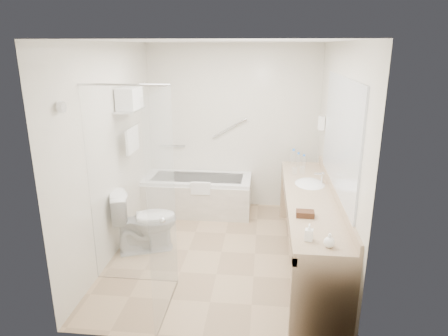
# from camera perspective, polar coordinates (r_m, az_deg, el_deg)

# --- Properties ---
(floor) EXTENTS (3.20, 3.20, 0.00)m
(floor) POSITION_cam_1_polar(r_m,az_deg,el_deg) (5.07, -0.36, -11.88)
(floor) COLOR tan
(floor) RESTS_ON ground
(ceiling) EXTENTS (2.60, 3.20, 0.10)m
(ceiling) POSITION_cam_1_polar(r_m,az_deg,el_deg) (4.44, -0.43, 17.66)
(ceiling) COLOR silver
(ceiling) RESTS_ON wall_back
(wall_back) EXTENTS (2.60, 0.10, 2.50)m
(wall_back) POSITION_cam_1_polar(r_m,az_deg,el_deg) (6.15, 1.28, 5.77)
(wall_back) COLOR beige
(wall_back) RESTS_ON ground
(wall_front) EXTENTS (2.60, 0.10, 2.50)m
(wall_front) POSITION_cam_1_polar(r_m,az_deg,el_deg) (3.10, -3.72, -5.85)
(wall_front) COLOR beige
(wall_front) RESTS_ON ground
(wall_left) EXTENTS (0.10, 3.20, 2.50)m
(wall_left) POSITION_cam_1_polar(r_m,az_deg,el_deg) (4.91, -15.66, 2.24)
(wall_left) COLOR beige
(wall_left) RESTS_ON ground
(wall_right) EXTENTS (0.10, 3.20, 2.50)m
(wall_right) POSITION_cam_1_polar(r_m,az_deg,el_deg) (4.64, 15.78, 1.37)
(wall_right) COLOR beige
(wall_right) RESTS_ON ground
(bathtub) EXTENTS (1.60, 0.73, 0.59)m
(bathtub) POSITION_cam_1_polar(r_m,az_deg,el_deg) (6.14, -3.73, -3.77)
(bathtub) COLOR white
(bathtub) RESTS_ON floor
(grab_bar_short) EXTENTS (0.40, 0.03, 0.03)m
(grab_bar_short) POSITION_cam_1_polar(r_m,az_deg,el_deg) (6.32, -7.39, 3.17)
(grab_bar_short) COLOR silver
(grab_bar_short) RESTS_ON wall_back
(grab_bar_long) EXTENTS (0.53, 0.03, 0.33)m
(grab_bar_long) POSITION_cam_1_polar(r_m,az_deg,el_deg) (6.11, 0.78, 5.71)
(grab_bar_long) COLOR silver
(grab_bar_long) RESTS_ON wall_back
(shower_enclosure) EXTENTS (0.96, 0.91, 2.11)m
(shower_enclosure) POSITION_cam_1_polar(r_m,az_deg,el_deg) (3.92, -11.16, -4.04)
(shower_enclosure) COLOR silver
(shower_enclosure) RESTS_ON floor
(towel_shelf) EXTENTS (0.24, 0.55, 0.81)m
(towel_shelf) POSITION_cam_1_polar(r_m,az_deg,el_deg) (5.09, -13.31, 8.71)
(towel_shelf) COLOR silver
(towel_shelf) RESTS_ON wall_left
(vanity_counter) EXTENTS (0.55, 2.70, 0.95)m
(vanity_counter) POSITION_cam_1_polar(r_m,az_deg,el_deg) (4.66, 12.11, -6.25)
(vanity_counter) COLOR tan
(vanity_counter) RESTS_ON floor
(sink) EXTENTS (0.40, 0.52, 0.14)m
(sink) POSITION_cam_1_polar(r_m,az_deg,el_deg) (4.97, 12.14, -2.53)
(sink) COLOR white
(sink) RESTS_ON vanity_counter
(faucet) EXTENTS (0.03, 0.03, 0.14)m
(faucet) POSITION_cam_1_polar(r_m,az_deg,el_deg) (4.95, 13.89, -1.37)
(faucet) COLOR silver
(faucet) RESTS_ON vanity_counter
(mirror) EXTENTS (0.02, 2.00, 1.20)m
(mirror) POSITION_cam_1_polar(r_m,az_deg,el_deg) (4.42, 16.27, 4.60)
(mirror) COLOR #B8BEC5
(mirror) RESTS_ON wall_right
(hairdryer_unit) EXTENTS (0.08, 0.10, 0.18)m
(hairdryer_unit) POSITION_cam_1_polar(r_m,az_deg,el_deg) (5.60, 13.74, 6.26)
(hairdryer_unit) COLOR white
(hairdryer_unit) RESTS_ON wall_right
(toilet) EXTENTS (0.90, 0.69, 0.77)m
(toilet) POSITION_cam_1_polar(r_m,az_deg,el_deg) (5.05, -11.27, -7.42)
(toilet) COLOR white
(toilet) RESTS_ON floor
(amenity_basket) EXTENTS (0.18, 0.12, 0.06)m
(amenity_basket) POSITION_cam_1_polar(r_m,az_deg,el_deg) (4.01, 11.52, -6.42)
(amenity_basket) COLOR #4B281A
(amenity_basket) RESTS_ON vanity_counter
(soap_bottle_a) EXTENTS (0.10, 0.16, 0.07)m
(soap_bottle_a) POSITION_cam_1_polar(r_m,az_deg,el_deg) (3.55, 12.01, -9.56)
(soap_bottle_a) COLOR white
(soap_bottle_a) RESTS_ON vanity_counter
(soap_bottle_b) EXTENTS (0.13, 0.15, 0.09)m
(soap_bottle_b) POSITION_cam_1_polar(r_m,az_deg,el_deg) (3.48, 14.81, -10.13)
(soap_bottle_b) COLOR white
(soap_bottle_b) RESTS_ON vanity_counter
(water_bottle_left) EXTENTS (0.06, 0.06, 0.20)m
(water_bottle_left) POSITION_cam_1_polar(r_m,az_deg,el_deg) (5.61, 10.56, 1.14)
(water_bottle_left) COLOR silver
(water_bottle_left) RESTS_ON vanity_counter
(water_bottle_mid) EXTENTS (0.07, 0.07, 0.22)m
(water_bottle_mid) POSITION_cam_1_polar(r_m,az_deg,el_deg) (5.72, 9.88, 1.57)
(water_bottle_mid) COLOR silver
(water_bottle_mid) RESTS_ON vanity_counter
(water_bottle_right) EXTENTS (0.06, 0.06, 0.19)m
(water_bottle_right) POSITION_cam_1_polar(r_m,az_deg,el_deg) (5.55, 11.32, 0.88)
(water_bottle_right) COLOR silver
(water_bottle_right) RESTS_ON vanity_counter
(drinking_glass_near) EXTENTS (0.08, 0.08, 0.09)m
(drinking_glass_near) POSITION_cam_1_polar(r_m,az_deg,el_deg) (5.32, 11.09, -0.30)
(drinking_glass_near) COLOR silver
(drinking_glass_near) RESTS_ON vanity_counter
(drinking_glass_far) EXTENTS (0.09, 0.09, 0.09)m
(drinking_glass_far) POSITION_cam_1_polar(r_m,az_deg,el_deg) (5.25, 10.01, -0.45)
(drinking_glass_far) COLOR silver
(drinking_glass_far) RESTS_ON vanity_counter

